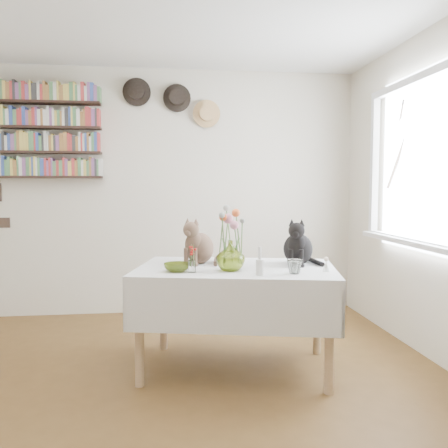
{
  "coord_description": "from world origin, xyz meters",
  "views": [
    {
      "loc": [
        0.03,
        -2.68,
        1.3
      ],
      "look_at": [
        0.42,
        0.5,
        1.05
      ],
      "focal_mm": 38.0,
      "sensor_mm": 36.0,
      "label": 1
    }
  ],
  "objects": [
    {
      "name": "room",
      "position": [
        0.0,
        0.0,
        1.25
      ],
      "size": [
        4.08,
        4.58,
        2.58
      ],
      "color": "brown",
      "rests_on": "ground"
    },
    {
      "name": "window",
      "position": [
        1.97,
        0.8,
        1.4
      ],
      "size": [
        0.12,
        1.52,
        1.32
      ],
      "color": "white",
      "rests_on": "room"
    },
    {
      "name": "dining_table",
      "position": [
        0.52,
        0.6,
        0.56
      ],
      "size": [
        1.53,
        1.16,
        0.74
      ],
      "color": "white",
      "rests_on": "room"
    },
    {
      "name": "tabby_cat",
      "position": [
        0.27,
        0.81,
        0.91
      ],
      "size": [
        0.35,
        0.37,
        0.35
      ],
      "primitive_type": null,
      "rotation": [
        0.0,
        0.0,
        -0.57
      ],
      "color": "brown",
      "rests_on": "dining_table"
    },
    {
      "name": "black_cat",
      "position": [
        0.99,
        0.67,
        0.91
      ],
      "size": [
        0.32,
        0.36,
        0.35
      ],
      "primitive_type": null,
      "rotation": [
        0.0,
        0.0,
        -0.37
      ],
      "color": "black",
      "rests_on": "dining_table"
    },
    {
      "name": "flower_vase",
      "position": [
        0.46,
        0.45,
        0.84
      ],
      "size": [
        0.23,
        0.23,
        0.2
      ],
      "primitive_type": "imported",
      "rotation": [
        0.0,
        0.0,
        -0.19
      ],
      "color": "#AAC047",
      "rests_on": "dining_table"
    },
    {
      "name": "green_bowl",
      "position": [
        0.1,
        0.47,
        0.77
      ],
      "size": [
        0.24,
        0.24,
        0.06
      ],
      "primitive_type": "imported",
      "rotation": [
        0.0,
        0.0,
        -0.47
      ],
      "color": "#AAC047",
      "rests_on": "dining_table"
    },
    {
      "name": "drinking_glass",
      "position": [
        0.86,
        0.29,
        0.78
      ],
      "size": [
        0.12,
        0.12,
        0.09
      ],
      "primitive_type": "imported",
      "rotation": [
        0.0,
        0.0,
        -0.21
      ],
      "color": "white",
      "rests_on": "dining_table"
    },
    {
      "name": "candlestick",
      "position": [
        0.62,
        0.26,
        0.8
      ],
      "size": [
        0.05,
        0.05,
        0.18
      ],
      "color": "white",
      "rests_on": "dining_table"
    },
    {
      "name": "berry_jar",
      "position": [
        0.2,
        0.42,
        0.83
      ],
      "size": [
        0.05,
        0.05,
        0.2
      ],
      "color": "white",
      "rests_on": "dining_table"
    },
    {
      "name": "porcelain_figurine",
      "position": [
        1.08,
        0.33,
        0.78
      ],
      "size": [
        0.05,
        0.05,
        0.1
      ],
      "color": "white",
      "rests_on": "dining_table"
    },
    {
      "name": "flower_bouquet",
      "position": [
        0.46,
        0.46,
        1.08
      ],
      "size": [
        0.17,
        0.13,
        0.39
      ],
      "color": "#4C7233",
      "rests_on": "flower_vase"
    },
    {
      "name": "bookshelf_unit",
      "position": [
        -1.1,
        2.16,
        1.84
      ],
      "size": [
        1.0,
        0.16,
        0.91
      ],
      "color": "black",
      "rests_on": "room"
    },
    {
      "name": "wall_hats",
      "position": [
        0.12,
        2.19,
        2.17
      ],
      "size": [
        0.98,
        0.09,
        0.48
      ],
      "color": "black",
      "rests_on": "room"
    }
  ]
}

